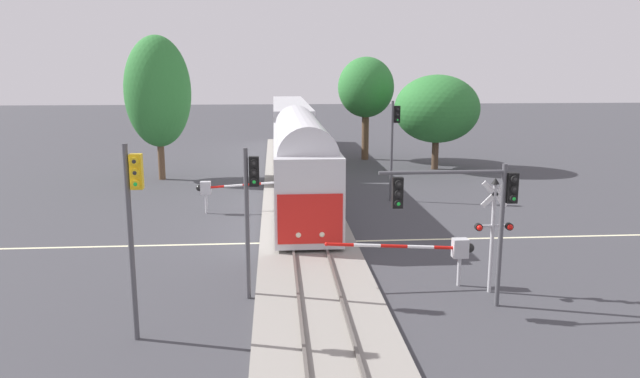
% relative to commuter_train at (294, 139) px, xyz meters
% --- Properties ---
extents(ground_plane, '(220.00, 220.00, 0.00)m').
position_rel_commuter_train_xyz_m(ground_plane, '(-0.00, -17.26, -2.78)').
color(ground_plane, '#3D3D42').
extents(road_centre_stripe, '(44.00, 0.20, 0.01)m').
position_rel_commuter_train_xyz_m(road_centre_stripe, '(-0.00, -17.26, -2.78)').
color(road_centre_stripe, beige).
rests_on(road_centre_stripe, ground).
extents(railway_track, '(4.40, 80.00, 0.32)m').
position_rel_commuter_train_xyz_m(railway_track, '(-0.00, -17.26, -2.69)').
color(railway_track, gray).
rests_on(railway_track, ground).
extents(commuter_train, '(3.04, 42.16, 5.16)m').
position_rel_commuter_train_xyz_m(commuter_train, '(0.00, 0.00, 0.00)').
color(commuter_train, silver).
rests_on(commuter_train, railway_track).
extents(crossing_gate_near, '(5.52, 0.40, 1.80)m').
position_rel_commuter_train_xyz_m(crossing_gate_near, '(4.70, -23.32, -1.36)').
color(crossing_gate_near, '#B7B7BC').
rests_on(crossing_gate_near, ground).
extents(crossing_signal_mast, '(1.36, 0.44, 4.19)m').
position_rel_commuter_train_xyz_m(crossing_signal_mast, '(6.19, -24.06, -0.23)').
color(crossing_signal_mast, '#B2B2B7').
rests_on(crossing_signal_mast, ground).
extents(crossing_gate_far, '(5.68, 0.40, 1.84)m').
position_rel_commuter_train_xyz_m(crossing_gate_far, '(-4.67, -11.19, -1.35)').
color(crossing_gate_far, '#B7B7BC').
rests_on(crossing_gate_far, ground).
extents(traffic_signal_median, '(0.53, 0.38, 5.31)m').
position_rel_commuter_train_xyz_m(traffic_signal_median, '(-2.29, -23.99, 0.78)').
color(traffic_signal_median, '#4C4C51').
rests_on(traffic_signal_median, ground).
extents(traffic_signal_near_left, '(0.53, 0.38, 5.86)m').
position_rel_commuter_train_xyz_m(traffic_signal_near_left, '(-5.49, -26.98, 1.14)').
color(traffic_signal_near_left, '#4C4C51').
rests_on(traffic_signal_near_left, ground).
extents(traffic_signal_near_right, '(4.58, 0.38, 4.88)m').
position_rel_commuter_train_xyz_m(traffic_signal_near_right, '(4.76, -25.33, 0.88)').
color(traffic_signal_near_right, '#4C4C51').
rests_on(traffic_signal_near_right, ground).
extents(traffic_signal_far_side, '(0.53, 0.38, 6.04)m').
position_rel_commuter_train_xyz_m(traffic_signal_far_side, '(5.68, -8.76, 1.25)').
color(traffic_signal_far_side, '#4C4C51').
rests_on(traffic_signal_far_side, ground).
extents(oak_behind_train, '(4.65, 4.65, 10.23)m').
position_rel_commuter_train_xyz_m(oak_behind_train, '(-9.65, -0.40, 3.51)').
color(oak_behind_train, brown).
rests_on(oak_behind_train, ground).
extents(oak_far_right, '(6.68, 6.68, 7.46)m').
position_rel_commuter_train_xyz_m(oak_far_right, '(11.33, 2.50, 2.01)').
color(oak_far_right, '#4C3828').
rests_on(oak_far_right, ground).
extents(elm_centre_background, '(4.87, 4.87, 8.93)m').
position_rel_commuter_train_xyz_m(elm_centre_background, '(6.54, 8.14, 3.49)').
color(elm_centre_background, brown).
rests_on(elm_centre_background, ground).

